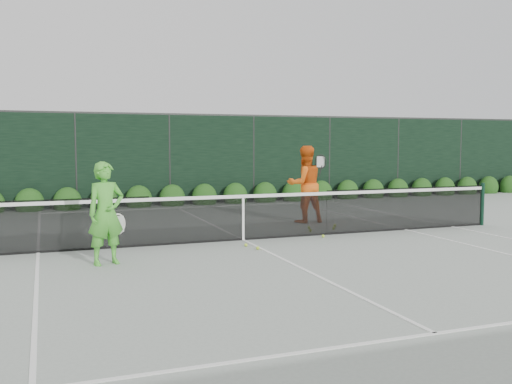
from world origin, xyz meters
name	(u,v)px	position (x,y,z in m)	size (l,w,h in m)	color
ground	(243,240)	(0.00, 0.00, 0.00)	(80.00, 80.00, 0.00)	gray
tennis_net	(242,216)	(-0.02, 0.00, 0.53)	(12.90, 0.10, 1.07)	#103020
player_woman	(106,213)	(-2.99, -1.46, 0.88)	(0.74, 0.59, 1.77)	green
player_man	(305,184)	(2.40, 2.01, 1.00)	(0.99, 0.78, 2.00)	orange
court_lines	(243,240)	(0.00, 0.00, 0.01)	(11.03, 23.83, 0.01)	white
windscreen_fence	(296,177)	(0.00, -2.71, 1.51)	(32.00, 21.07, 3.06)	black
hedge_row	(172,198)	(0.00, 7.15, 0.23)	(31.66, 0.65, 0.94)	#15350E
tennis_balls	(305,234)	(1.52, 0.14, 0.03)	(3.03, 2.23, 0.07)	#B5DA30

